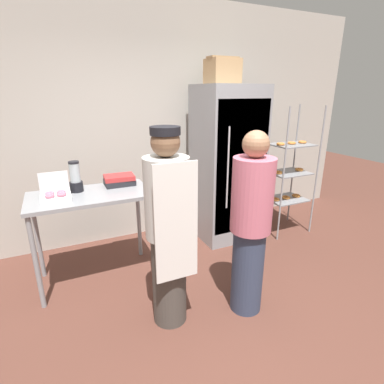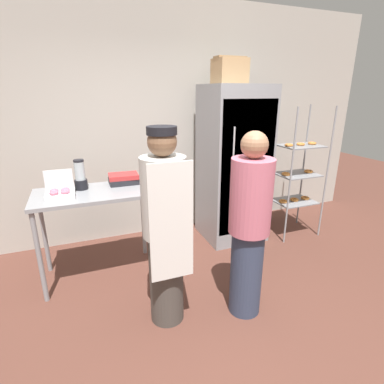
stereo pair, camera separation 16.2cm
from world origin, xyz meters
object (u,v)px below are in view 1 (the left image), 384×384
donut_box (56,196)px  blender_pitcher (75,178)px  cardboard_storage_box (222,71)px  baking_rack (289,172)px  refrigerator (227,165)px  person_customer (250,225)px  person_baker (168,229)px  binder_stack (119,180)px

donut_box → blender_pitcher: blender_pitcher is taller
blender_pitcher → cardboard_storage_box: (1.76, 0.27, 1.02)m
baking_rack → blender_pitcher: 2.67m
refrigerator → baking_rack: bearing=-16.0°
blender_pitcher → person_customer: bearing=-43.1°
blender_pitcher → refrigerator: bearing=6.6°
person_baker → person_customer: 0.69m
refrigerator → donut_box: (-2.02, -0.40, 0.00)m
baking_rack → blender_pitcher: baking_rack is taller
donut_box → cardboard_storage_box: 2.29m
baking_rack → binder_stack: (-2.23, 0.07, 0.15)m
person_customer → refrigerator: bearing=66.5°
binder_stack → cardboard_storage_box: cardboard_storage_box is taller
baking_rack → person_baker: bearing=-154.8°
refrigerator → baking_rack: size_ratio=1.14×
donut_box → cardboard_storage_box: cardboard_storage_box is taller
donut_box → person_baker: bearing=-46.9°
baking_rack → person_customer: size_ratio=1.07×
blender_pitcher → person_baker: person_baker is taller
cardboard_storage_box → person_baker: 2.14m
donut_box → person_customer: 1.73m
refrigerator → donut_box: bearing=-168.7°
baking_rack → binder_stack: 2.24m
baking_rack → person_customer: 1.82m
cardboard_storage_box → person_customer: size_ratio=0.23×
refrigerator → person_customer: size_ratio=1.22×
donut_box → person_baker: person_baker is taller
refrigerator → binder_stack: size_ratio=6.22×
person_baker → blender_pitcher: bearing=119.5°
cardboard_storage_box → person_customer: bearing=-110.1°
person_customer → cardboard_storage_box: bearing=69.9°
cardboard_storage_box → refrigerator: bearing=-35.7°
blender_pitcher → person_customer: person_customer is taller
refrigerator → donut_box: size_ratio=7.65×
donut_box → binder_stack: 0.66m
blender_pitcher → binder_stack: size_ratio=0.96×
donut_box → person_customer: bearing=-34.0°
person_baker → person_customer: bearing=-12.7°
donut_box → person_baker: 1.12m
baking_rack → blender_pitcher: size_ratio=5.65×
refrigerator → cardboard_storage_box: size_ratio=5.43×
cardboard_storage_box → donut_box: bearing=-166.8°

